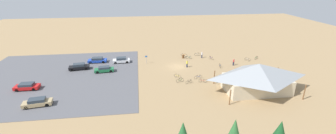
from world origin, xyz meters
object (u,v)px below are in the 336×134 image
bicycle_white_yard_front (197,54)px  bicycle_black_near_porch (189,82)px  car_tan_mid_lot (37,102)px  bike_pavilion (257,76)px  bicycle_silver_yard_right (247,59)px  bicycle_yellow_by_bin (178,76)px  car_green_near_entry (104,69)px  bicycle_green_lone_east (180,80)px  car_white_front_row (121,60)px  car_red_inner_stall (27,86)px  visitor_near_lot (202,54)px  bicycle_purple_edge_north (211,58)px  visitor_at_bikes (234,62)px  bicycle_green_edge_south (256,58)px  bicycle_blue_near_sign (220,66)px  car_black_end_stall (79,67)px  bicycle_red_lone_west (203,81)px  lot_sign (146,58)px  trash_bin (183,57)px  bicycle_teal_back_row (189,57)px  bicycle_blue_yard_left (198,77)px  car_blue_by_curb (97,60)px  bicycle_orange_trailside (184,55)px  visitor_by_pavilion (187,64)px

bicycle_white_yard_front → bicycle_black_near_porch: 18.48m
bicycle_black_near_porch → car_tan_mid_lot: (27.57, 5.44, 0.37)m
bike_pavilion → car_tan_mid_lot: size_ratio=2.94×
bike_pavilion → bicycle_silver_yard_right: (-6.32, -16.62, -2.81)m
bicycle_yellow_by_bin → car_green_near_entry: 17.25m
bicycle_green_lone_east → car_white_front_row: size_ratio=0.39×
bicycle_silver_yard_right → car_green_near_entry: (36.60, 3.11, 0.35)m
bike_pavilion → car_red_inner_stall: size_ratio=3.14×
visitor_near_lot → bicycle_green_lone_east: bearing=59.1°
bicycle_purple_edge_north → car_red_inner_stall: car_red_inner_stall is taller
bike_pavilion → visitor_at_bikes: bike_pavilion is taller
bicycle_green_edge_south → visitor_at_bikes: size_ratio=0.82×
bicycle_blue_near_sign → car_black_end_stall: car_black_end_stall is taller
bicycle_red_lone_west → car_white_front_row: car_white_front_row is taller
lot_sign → bicycle_blue_near_sign: lot_sign is taller
trash_bin → bicycle_blue_near_sign: (-7.65, 7.82, -0.05)m
bicycle_teal_back_row → visitor_at_bikes: bearing=147.6°
car_black_end_stall → bicycle_blue_yard_left: bearing=162.0°
bicycle_yellow_by_bin → car_green_near_entry: size_ratio=0.30×
bike_pavilion → bicycle_teal_back_row: bearing=-66.6°
trash_bin → bicycle_red_lone_west: (-1.13, 15.67, -0.08)m
bicycle_silver_yard_right → visitor_at_bikes: visitor_at_bikes is taller
car_blue_by_curb → visitor_at_bikes: 34.71m
bicycle_blue_yard_left → bicycle_teal_back_row: bearing=-93.6°
car_red_inner_stall → car_white_front_row: bearing=-143.2°
bicycle_blue_near_sign → bicycle_purple_edge_north: bicycle_blue_near_sign is taller
bicycle_green_edge_south → car_black_end_stall: 45.63m
visitor_near_lot → bicycle_purple_edge_north: bearing=143.6°
bicycle_teal_back_row → visitor_near_lot: size_ratio=0.87×
trash_bin → bicycle_blue_yard_left: 13.67m
bicycle_yellow_by_bin → bicycle_orange_trailside: 14.81m
bicycle_teal_back_row → car_white_front_row: car_white_front_row is taller
bicycle_silver_yard_right → visitor_by_pavilion: size_ratio=0.73×
bicycle_orange_trailside → bicycle_teal_back_row: size_ratio=1.01×
trash_bin → bicycle_teal_back_row: 1.58m
car_black_end_stall → car_white_front_row: size_ratio=1.12×
bicycle_black_near_porch → bicycle_green_edge_south: size_ratio=1.07×
bicycle_green_edge_south → bicycle_teal_back_row: bearing=-8.7°
visitor_by_pavilion → bicycle_green_lone_east: bearing=68.6°
car_blue_by_curb → visitor_near_lot: size_ratio=2.53×
bicycle_yellow_by_bin → bicycle_white_yard_front: 16.49m
bicycle_white_yard_front → car_tan_mid_lot: 40.80m
car_black_end_stall → car_white_front_row: car_black_end_stall is taller
bicycle_yellow_by_bin → visitor_at_bikes: size_ratio=0.77×
bike_pavilion → bicycle_orange_trailside: 24.38m
bicycle_purple_edge_north → car_red_inner_stall: size_ratio=0.33×
bicycle_orange_trailside → visitor_at_bikes: (-10.90, 8.41, 0.53)m
bicycle_teal_back_row → car_blue_by_curb: 24.11m
car_white_front_row → visitor_by_pavilion: (-16.15, 5.30, 0.21)m
bicycle_black_near_porch → lot_sign: bearing=-57.4°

